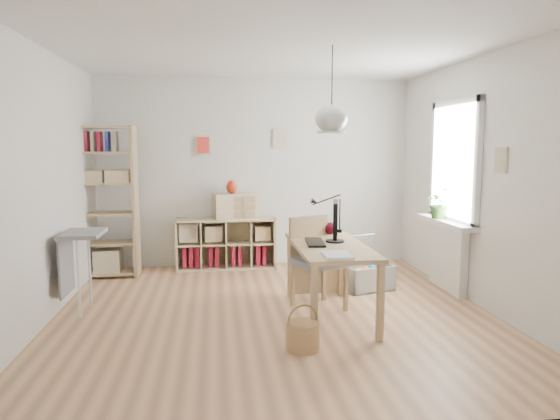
{
  "coord_description": "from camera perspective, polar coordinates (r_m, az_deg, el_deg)",
  "views": [
    {
      "loc": [
        -0.59,
        -4.99,
        1.73
      ],
      "look_at": [
        0.1,
        0.3,
        1.05
      ],
      "focal_mm": 32.0,
      "sensor_mm": 36.0,
      "label": 1
    }
  ],
  "objects": [
    {
      "name": "ground",
      "position": [
        5.31,
        -0.67,
        -11.74
      ],
      "size": [
        4.5,
        4.5,
        0.0
      ],
      "primitive_type": "plane",
      "color": "tan",
      "rests_on": "ground"
    },
    {
      "name": "room_shell",
      "position": [
        4.98,
        5.91,
        10.35
      ],
      "size": [
        4.5,
        4.5,
        4.5
      ],
      "color": "silver",
      "rests_on": "ground"
    },
    {
      "name": "window_unit",
      "position": [
        6.26,
        19.38,
        5.21
      ],
      "size": [
        0.07,
        1.16,
        1.46
      ],
      "color": "white",
      "rests_on": "ground"
    },
    {
      "name": "radiator",
      "position": [
        6.38,
        18.66,
        -5.15
      ],
      "size": [
        0.1,
        0.8,
        0.8
      ],
      "primitive_type": "cube",
      "color": "white",
      "rests_on": "ground"
    },
    {
      "name": "windowsill",
      "position": [
        6.28,
        18.41,
        -1.34
      ],
      "size": [
        0.22,
        1.2,
        0.06
      ],
      "primitive_type": "cube",
      "color": "white",
      "rests_on": "radiator"
    },
    {
      "name": "desk",
      "position": [
        5.09,
        5.71,
        -4.96
      ],
      "size": [
        0.7,
        1.5,
        0.75
      ],
      "color": "tan",
      "rests_on": "ground"
    },
    {
      "name": "cube_shelf",
      "position": [
        7.21,
        -6.36,
        -4.22
      ],
      "size": [
        1.4,
        0.38,
        0.72
      ],
      "color": "beige",
      "rests_on": "ground"
    },
    {
      "name": "tall_bookshelf",
      "position": [
        6.97,
        -19.38,
        1.57
      ],
      "size": [
        0.8,
        0.38,
        2.0
      ],
      "color": "tan",
      "rests_on": "ground"
    },
    {
      "name": "side_table",
      "position": [
        5.63,
        -22.24,
        -4.15
      ],
      "size": [
        0.4,
        0.55,
        0.85
      ],
      "color": "gray",
      "rests_on": "ground"
    },
    {
      "name": "chair",
      "position": [
        5.39,
        4.09,
        -5.32
      ],
      "size": [
        0.62,
        0.62,
        0.98
      ],
      "rotation": [
        0.0,
        0.0,
        0.38
      ],
      "color": "gray",
      "rests_on": "ground"
    },
    {
      "name": "wicker_basket",
      "position": [
        4.4,
        2.61,
        -14.05
      ],
      "size": [
        0.29,
        0.29,
        0.4
      ],
      "rotation": [
        0.0,
        0.0,
        0.31
      ],
      "color": "#A7784B",
      "rests_on": "ground"
    },
    {
      "name": "storage_chest",
      "position": [
        6.26,
        9.6,
        -6.95
      ],
      "size": [
        0.74,
        0.8,
        0.63
      ],
      "rotation": [
        0.0,
        0.0,
        0.27
      ],
      "color": "silver",
      "rests_on": "ground"
    },
    {
      "name": "monitor",
      "position": [
        5.15,
        6.33,
        -1.06
      ],
      "size": [
        0.19,
        0.48,
        0.42
      ],
      "rotation": [
        0.0,
        0.0,
        -0.24
      ],
      "color": "black",
      "rests_on": "desk"
    },
    {
      "name": "keyboard",
      "position": [
        5.1,
        4.02,
        -3.7
      ],
      "size": [
        0.22,
        0.47,
        0.02
      ],
      "primitive_type": "cube",
      "rotation": [
        0.0,
        0.0,
        -0.1
      ],
      "color": "black",
      "rests_on": "desk"
    },
    {
      "name": "task_lamp",
      "position": [
        5.64,
        5.13,
        0.11
      ],
      "size": [
        0.39,
        0.14,
        0.41
      ],
      "color": "black",
      "rests_on": "desk"
    },
    {
      "name": "yarn_ball",
      "position": [
        5.61,
        5.69,
        -2.11
      ],
      "size": [
        0.14,
        0.14,
        0.14
      ],
      "primitive_type": "sphere",
      "color": "#510A13",
      "rests_on": "desk"
    },
    {
      "name": "paper_tray",
      "position": [
        4.49,
        6.54,
        -5.19
      ],
      "size": [
        0.24,
        0.3,
        0.03
      ],
      "primitive_type": "cube",
      "rotation": [
        0.0,
        0.0,
        -0.01
      ],
      "color": "white",
      "rests_on": "desk"
    },
    {
      "name": "drawer_chest",
      "position": [
        7.08,
        -5.14,
        0.47
      ],
      "size": [
        0.66,
        0.41,
        0.35
      ],
      "primitive_type": "cube",
      "rotation": [
        0.0,
        0.0,
        0.22
      ],
      "color": "beige",
      "rests_on": "cube_shelf"
    },
    {
      "name": "red_vase",
      "position": [
        7.06,
        -5.55,
        2.63
      ],
      "size": [
        0.15,
        0.15,
        0.18
      ],
      "primitive_type": "ellipsoid",
      "color": "maroon",
      "rests_on": "drawer_chest"
    },
    {
      "name": "potted_plant",
      "position": [
        6.37,
        17.79,
        0.77
      ],
      "size": [
        0.36,
        0.32,
        0.37
      ],
      "primitive_type": "imported",
      "rotation": [
        0.0,
        0.0,
        0.09
      ],
      "color": "#305821",
      "rests_on": "windowsill"
    }
  ]
}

